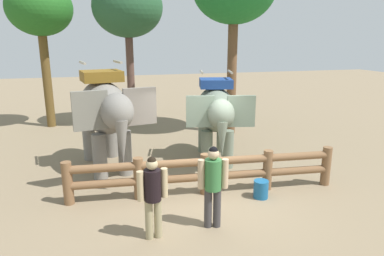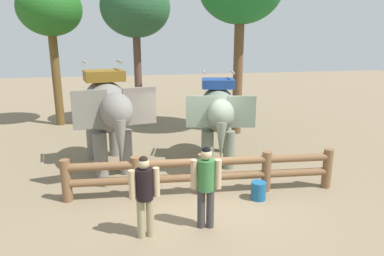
% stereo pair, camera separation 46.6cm
% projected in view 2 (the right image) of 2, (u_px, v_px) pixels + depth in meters
% --- Properties ---
extents(ground_plane, '(60.00, 60.00, 0.00)m').
position_uv_depth(ground_plane, '(204.00, 197.00, 8.53)').
color(ground_plane, '#816E53').
extents(log_fence, '(6.80, 0.83, 1.05)m').
position_uv_depth(log_fence, '(203.00, 171.00, 8.58)').
color(log_fence, brown).
rests_on(log_fence, ground).
extents(elephant_near_left, '(2.25, 3.80, 3.19)m').
position_uv_depth(elephant_near_left, '(107.00, 110.00, 10.07)').
color(elephant_near_left, slate).
rests_on(elephant_near_left, ground).
extents(elephant_center, '(2.12, 3.41, 2.85)m').
position_uv_depth(elephant_center, '(218.00, 112.00, 10.62)').
color(elephant_center, slate).
rests_on(elephant_center, ground).
extents(tourist_woman_in_black, '(0.59, 0.35, 1.68)m').
position_uv_depth(tourist_woman_in_black, '(145.00, 191.00, 6.60)').
color(tourist_woman_in_black, '#988C67').
rests_on(tourist_woman_in_black, ground).
extents(tourist_man_in_blue, '(0.61, 0.40, 1.75)m').
position_uv_depth(tourist_man_in_blue, '(206.00, 182.00, 6.94)').
color(tourist_man_in_blue, '#393638').
rests_on(tourist_man_in_blue, ground).
extents(tree_far_left, '(2.98, 2.98, 6.37)m').
position_uv_depth(tree_far_left, '(135.00, 9.00, 14.69)').
color(tree_far_left, brown).
rests_on(tree_far_left, ground).
extents(tree_far_right, '(2.67, 2.67, 6.17)m').
position_uv_depth(tree_far_right, '(50.00, 11.00, 14.52)').
color(tree_far_right, brown).
rests_on(tree_far_right, ground).
extents(feed_bucket, '(0.36, 0.36, 0.44)m').
position_uv_depth(feed_bucket, '(258.00, 191.00, 8.38)').
color(feed_bucket, '#19598C').
rests_on(feed_bucket, ground).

